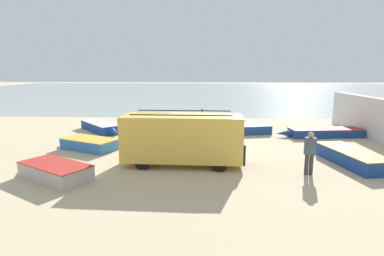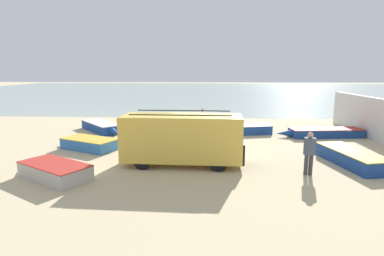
{
  "view_description": "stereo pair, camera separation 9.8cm",
  "coord_description": "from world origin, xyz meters",
  "px_view_note": "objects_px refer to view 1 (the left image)",
  "views": [
    {
      "loc": [
        0.43,
        -15.41,
        4.28
      ],
      "look_at": [
        -0.4,
        1.74,
        1.0
      ],
      "focal_mm": 28.0,
      "sensor_mm": 36.0,
      "label": 1
    },
    {
      "loc": [
        0.53,
        -15.41,
        4.28
      ],
      "look_at": [
        -0.4,
        1.74,
        1.0
      ],
      "focal_mm": 28.0,
      "sensor_mm": 36.0,
      "label": 2
    }
  ],
  "objects_px": {
    "parked_van": "(183,138)",
    "fishing_rowboat_5": "(54,171)",
    "fishing_rowboat_2": "(322,132)",
    "fishing_rowboat_6": "(166,126)",
    "fishing_rowboat_0": "(349,156)",
    "fisherman_0": "(202,118)",
    "fishing_rowboat_1": "(246,129)",
    "fisherman_1": "(310,149)",
    "fishing_rowboat_4": "(101,127)",
    "fishing_rowboat_3": "(88,144)"
  },
  "relations": [
    {
      "from": "fishing_rowboat_2",
      "to": "fishing_rowboat_3",
      "type": "bearing_deg",
      "value": 8.85
    },
    {
      "from": "parked_van",
      "to": "fishing_rowboat_2",
      "type": "relative_size",
      "value": 0.97
    },
    {
      "from": "fishing_rowboat_0",
      "to": "fishing_rowboat_4",
      "type": "height_order",
      "value": "fishing_rowboat_0"
    },
    {
      "from": "fishing_rowboat_1",
      "to": "fishing_rowboat_6",
      "type": "bearing_deg",
      "value": -26.63
    },
    {
      "from": "fishing_rowboat_3",
      "to": "fisherman_1",
      "type": "distance_m",
      "value": 11.5
    },
    {
      "from": "fishing_rowboat_3",
      "to": "fisherman_0",
      "type": "xyz_separation_m",
      "value": [
        6.28,
        4.9,
        0.72
      ]
    },
    {
      "from": "fishing_rowboat_4",
      "to": "fishing_rowboat_6",
      "type": "height_order",
      "value": "fishing_rowboat_4"
    },
    {
      "from": "fishing_rowboat_4",
      "to": "parked_van",
      "type": "bearing_deg",
      "value": -0.83
    },
    {
      "from": "fishing_rowboat_6",
      "to": "fishing_rowboat_2",
      "type": "bearing_deg",
      "value": 178.27
    },
    {
      "from": "fishing_rowboat_2",
      "to": "fishing_rowboat_5",
      "type": "xyz_separation_m",
      "value": [
        -13.84,
        -8.51,
        0.04
      ]
    },
    {
      "from": "fishing_rowboat_4",
      "to": "fishing_rowboat_5",
      "type": "bearing_deg",
      "value": -33.48
    },
    {
      "from": "parked_van",
      "to": "fishing_rowboat_1",
      "type": "xyz_separation_m",
      "value": [
        3.79,
        7.21,
        -0.96
      ]
    },
    {
      "from": "fisherman_1",
      "to": "fishing_rowboat_3",
      "type": "bearing_deg",
      "value": -101.0
    },
    {
      "from": "fishing_rowboat_1",
      "to": "fishing_rowboat_6",
      "type": "height_order",
      "value": "fishing_rowboat_1"
    },
    {
      "from": "fishing_rowboat_3",
      "to": "fishing_rowboat_5",
      "type": "height_order",
      "value": "fishing_rowboat_5"
    },
    {
      "from": "fishing_rowboat_4",
      "to": "fishing_rowboat_6",
      "type": "xyz_separation_m",
      "value": [
        4.58,
        1.14,
        -0.06
      ]
    },
    {
      "from": "fishing_rowboat_0",
      "to": "fishing_rowboat_6",
      "type": "relative_size",
      "value": 1.01
    },
    {
      "from": "fishing_rowboat_5",
      "to": "fisherman_0",
      "type": "bearing_deg",
      "value": -91.21
    },
    {
      "from": "fishing_rowboat_6",
      "to": "fisherman_1",
      "type": "bearing_deg",
      "value": 136.53
    },
    {
      "from": "fishing_rowboat_5",
      "to": "fishing_rowboat_3",
      "type": "bearing_deg",
      "value": -54.46
    },
    {
      "from": "fishing_rowboat_1",
      "to": "fishing_rowboat_4",
      "type": "distance_m",
      "value": 10.31
    },
    {
      "from": "parked_van",
      "to": "fisherman_0",
      "type": "relative_size",
      "value": 3.21
    },
    {
      "from": "parked_van",
      "to": "fishing_rowboat_5",
      "type": "relative_size",
      "value": 1.49
    },
    {
      "from": "fishing_rowboat_6",
      "to": "fisherman_0",
      "type": "relative_size",
      "value": 2.68
    },
    {
      "from": "parked_van",
      "to": "fishing_rowboat_6",
      "type": "relative_size",
      "value": 1.2
    },
    {
      "from": "fishing_rowboat_1",
      "to": "fishing_rowboat_3",
      "type": "relative_size",
      "value": 1.01
    },
    {
      "from": "parked_van",
      "to": "fishing_rowboat_3",
      "type": "height_order",
      "value": "parked_van"
    },
    {
      "from": "fishing_rowboat_2",
      "to": "fishing_rowboat_5",
      "type": "distance_m",
      "value": 16.25
    },
    {
      "from": "fishing_rowboat_0",
      "to": "fisherman_0",
      "type": "relative_size",
      "value": 2.7
    },
    {
      "from": "fishing_rowboat_0",
      "to": "fishing_rowboat_5",
      "type": "relative_size",
      "value": 1.25
    },
    {
      "from": "fisherman_1",
      "to": "fishing_rowboat_2",
      "type": "bearing_deg",
      "value": 163.62
    },
    {
      "from": "fishing_rowboat_2",
      "to": "fishing_rowboat_4",
      "type": "distance_m",
      "value": 15.29
    },
    {
      "from": "fishing_rowboat_2",
      "to": "fisherman_0",
      "type": "xyz_separation_m",
      "value": [
        -7.97,
        1.02,
        0.75
      ]
    },
    {
      "from": "fisherman_0",
      "to": "fisherman_1",
      "type": "bearing_deg",
      "value": -164.14
    },
    {
      "from": "fisherman_0",
      "to": "parked_van",
      "type": "bearing_deg",
      "value": 161.89
    },
    {
      "from": "fishing_rowboat_2",
      "to": "fishing_rowboat_6",
      "type": "bearing_deg",
      "value": -17.77
    },
    {
      "from": "fishing_rowboat_0",
      "to": "fishing_rowboat_4",
      "type": "relative_size",
      "value": 1.08
    },
    {
      "from": "fishing_rowboat_2",
      "to": "fisherman_0",
      "type": "height_order",
      "value": "fisherman_0"
    },
    {
      "from": "fishing_rowboat_1",
      "to": "fisherman_1",
      "type": "relative_size",
      "value": 2.11
    },
    {
      "from": "fishing_rowboat_6",
      "to": "fishing_rowboat_3",
      "type": "bearing_deg",
      "value": 68.95
    },
    {
      "from": "fishing_rowboat_1",
      "to": "fishing_rowboat_5",
      "type": "relative_size",
      "value": 1.04
    },
    {
      "from": "fishing_rowboat_0",
      "to": "fisherman_1",
      "type": "xyz_separation_m",
      "value": [
        -2.44,
        -1.69,
        0.76
      ]
    },
    {
      "from": "fishing_rowboat_2",
      "to": "fishing_rowboat_6",
      "type": "relative_size",
      "value": 1.23
    },
    {
      "from": "fishing_rowboat_0",
      "to": "fishing_rowboat_6",
      "type": "distance_m",
      "value": 12.61
    },
    {
      "from": "parked_van",
      "to": "fishing_rowboat_5",
      "type": "xyz_separation_m",
      "value": [
        -5.1,
        -2.05,
        -0.95
      ]
    },
    {
      "from": "fishing_rowboat_5",
      "to": "fishing_rowboat_6",
      "type": "height_order",
      "value": "fishing_rowboat_5"
    },
    {
      "from": "fishing_rowboat_3",
      "to": "fishing_rowboat_6",
      "type": "relative_size",
      "value": 0.83
    },
    {
      "from": "parked_van",
      "to": "fishing_rowboat_6",
      "type": "xyz_separation_m",
      "value": [
        -1.94,
        8.61,
        -1.01
      ]
    },
    {
      "from": "fishing_rowboat_0",
      "to": "fishing_rowboat_6",
      "type": "xyz_separation_m",
      "value": [
        -9.73,
        8.03,
        -0.07
      ]
    },
    {
      "from": "parked_van",
      "to": "fisherman_1",
      "type": "height_order",
      "value": "parked_van"
    }
  ]
}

